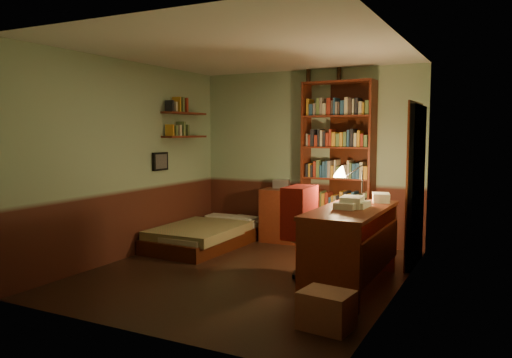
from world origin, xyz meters
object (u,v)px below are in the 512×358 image
at_px(dresser, 292,216).
at_px(bookshelf, 338,165).
at_px(cardboard_box_a, 327,310).
at_px(bed, 206,227).
at_px(desk, 351,247).
at_px(cardboard_box_b, 335,303).
at_px(mini_stereo, 281,184).
at_px(office_chair, 316,232).
at_px(desk_lamp, 362,174).

distance_m(dresser, bookshelf, 1.05).
relative_size(dresser, cardboard_box_a, 2.11).
bearing_deg(bed, bookshelf, 29.32).
xyz_separation_m(desk, cardboard_box_b, (0.11, -0.90, -0.32)).
xyz_separation_m(bookshelf, cardboard_box_b, (0.85, -2.71, -1.08)).
bearing_deg(mini_stereo, office_chair, -69.08).
bearing_deg(cardboard_box_a, bed, 140.28).
bearing_deg(desk, cardboard_box_a, -82.62).
bearing_deg(bed, office_chair, -19.68).
xyz_separation_m(mini_stereo, cardboard_box_b, (1.76, -2.75, -0.76)).
relative_size(bed, cardboard_box_b, 5.75).
bearing_deg(mini_stereo, cardboard_box_b, -71.23).
xyz_separation_m(mini_stereo, desk_lamp, (1.56, -1.12, 0.29)).
bearing_deg(cardboard_box_b, mini_stereo, 122.74).
bearing_deg(office_chair, cardboard_box_a, -66.20).
distance_m(bed, desk, 2.62).
height_order(bed, mini_stereo, mini_stereo).
height_order(mini_stereo, desk, mini_stereo).
distance_m(mini_stereo, desk, 2.52).
xyz_separation_m(dresser, desk_lamp, (1.33, -0.99, 0.76)).
bearing_deg(desk_lamp, desk, -73.24).
relative_size(dresser, cardboard_box_b, 2.83).
relative_size(bed, office_chair, 1.72).
xyz_separation_m(mini_stereo, desk, (1.65, -1.85, -0.44)).
height_order(dresser, mini_stereo, mini_stereo).
distance_m(bookshelf, cardboard_box_a, 3.33).
distance_m(bed, mini_stereo, 1.36).
relative_size(bookshelf, office_chair, 2.24).
bearing_deg(desk_lamp, mini_stereo, 154.47).
bearing_deg(cardboard_box_b, desk, 97.30).
height_order(bed, desk_lamp, desk_lamp).
xyz_separation_m(bed, cardboard_box_b, (2.56, -1.83, -0.16)).
distance_m(bed, office_chair, 2.17).
bearing_deg(cardboard_box_b, bookshelf, 107.41).
distance_m(dresser, office_chair, 1.87).
bearing_deg(desk_lamp, office_chair, -111.30).
relative_size(office_chair, cardboard_box_b, 3.34).
xyz_separation_m(dresser, bookshelf, (0.68, 0.08, 0.79)).
distance_m(mini_stereo, cardboard_box_b, 3.35).
distance_m(cardboard_box_a, cardboard_box_b, 0.34).
xyz_separation_m(bed, desk, (2.45, -0.93, 0.15)).
bearing_deg(dresser, cardboard_box_b, -62.87).
distance_m(bed, bookshelf, 2.14).
xyz_separation_m(mini_stereo, cardboard_box_a, (1.80, -3.08, -0.71)).
relative_size(desk, desk_lamp, 2.60).
bearing_deg(dresser, mini_stereo, 148.52).
height_order(office_chair, cardboard_box_a, office_chair).
bearing_deg(bed, cardboard_box_a, -37.58).
xyz_separation_m(bed, cardboard_box_a, (2.60, -2.16, -0.11)).
height_order(dresser, office_chair, office_chair).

